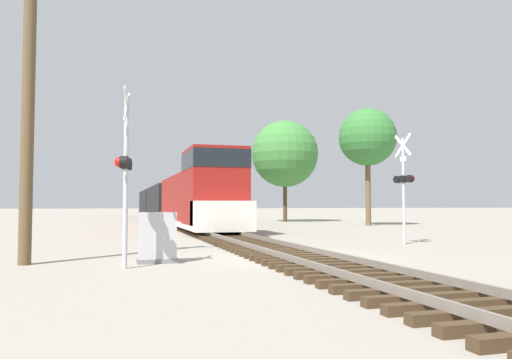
% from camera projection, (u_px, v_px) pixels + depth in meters
% --- Properties ---
extents(ground_plane, '(400.00, 400.00, 0.00)m').
position_uv_depth(ground_plane, '(290.00, 258.00, 14.58)').
color(ground_plane, gray).
extents(rail_track_bed, '(2.60, 160.00, 0.31)m').
position_uv_depth(rail_track_bed, '(290.00, 254.00, 14.59)').
color(rail_track_bed, '#42301E').
rests_on(rail_track_bed, ground).
extents(freight_train, '(2.88, 53.55, 4.43)m').
position_uv_depth(freight_train, '(168.00, 202.00, 47.28)').
color(freight_train, maroon).
rests_on(freight_train, ground).
extents(crossing_signal_near, '(0.45, 1.01, 4.46)m').
position_uv_depth(crossing_signal_near, '(125.00, 167.00, 12.39)').
color(crossing_signal_near, '#B7B7BC').
rests_on(crossing_signal_near, ground).
extents(crossing_signal_far, '(0.48, 1.01, 4.43)m').
position_uv_depth(crossing_signal_far, '(404.00, 181.00, 20.02)').
color(crossing_signal_far, '#B7B7BC').
rests_on(crossing_signal_far, ground).
extents(relay_cabinet, '(1.08, 0.62, 1.36)m').
position_uv_depth(relay_cabinet, '(157.00, 238.00, 13.52)').
color(relay_cabinet, slate).
rests_on(relay_cabinet, ground).
extents(utility_pole, '(1.80, 0.33, 9.28)m').
position_uv_depth(utility_pole, '(29.00, 86.00, 13.26)').
color(utility_pole, brown).
rests_on(utility_pole, ground).
extents(tree_far_right, '(4.39, 4.39, 8.92)m').
position_uv_depth(tree_far_right, '(368.00, 138.00, 37.99)').
color(tree_far_right, brown).
rests_on(tree_far_right, ground).
extents(tree_mid_background, '(6.20, 6.20, 9.42)m').
position_uv_depth(tree_mid_background, '(285.00, 154.00, 46.48)').
color(tree_mid_background, '#473521').
rests_on(tree_mid_background, ground).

